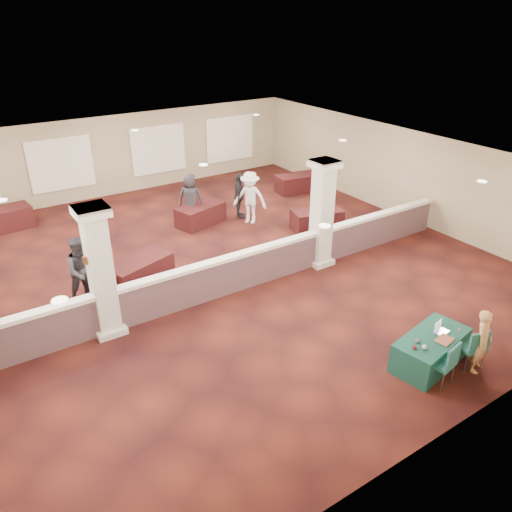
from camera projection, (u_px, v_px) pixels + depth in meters
ground at (208, 269)px, 14.83m from camera, size 16.00×16.00×0.00m
wall_back at (112, 156)px, 20.09m from camera, size 16.00×0.04×3.20m
wall_front at (438, 375)px, 8.14m from camera, size 16.00×0.04×3.20m
wall_right at (401, 173)px, 18.05m from camera, size 0.04×16.00×3.20m
ceiling at (203, 164)px, 13.40m from camera, size 16.00×16.00×0.02m
partition_wall at (234, 272)px, 13.46m from camera, size 15.60×0.28×1.10m
column_left at (101, 271)px, 11.25m from camera, size 0.72×0.72×3.20m
column_right at (322, 213)px, 14.45m from camera, size 0.72×0.72×3.20m
sconce_left at (86, 260)px, 10.95m from camera, size 0.12×0.12×0.18m
sconce_right at (111, 254)px, 11.23m from camera, size 0.12×0.12×0.18m
near_table at (430, 350)px, 10.77m from camera, size 1.96×1.22×0.70m
conf_chair_main at (474, 345)px, 10.53m from camera, size 0.62×0.62×0.98m
conf_chair_side at (445, 360)px, 10.05m from camera, size 0.59×0.60×1.02m
woman at (482, 341)px, 10.42m from camera, size 0.61×0.50×1.46m
far_table_front_left at (122, 277)px, 13.67m from camera, size 1.87×1.36×0.68m
far_table_front_center at (140, 272)px, 13.90m from camera, size 2.03×1.46×0.74m
far_table_front_right at (317, 220)px, 17.36m from camera, size 1.88×1.27×0.70m
far_table_back_left at (3, 220)px, 17.27m from camera, size 1.98×1.14×0.76m
far_table_back_center at (201, 215)px, 17.77m from camera, size 1.91×1.31×0.71m
far_table_back_right at (298, 183)px, 20.94m from camera, size 1.89×1.15×0.72m
attendee_a at (83, 270)px, 12.84m from camera, size 0.92×0.57×1.83m
attendee_b at (250, 198)px, 17.65m from camera, size 1.18×1.28×1.88m
attendee_c at (239, 196)px, 18.11m from camera, size 0.91×1.09×1.68m
attendee_d at (191, 199)px, 17.64m from camera, size 1.00×0.94×1.81m
laptop_base at (442, 332)px, 10.76m from camera, size 0.35×0.27×0.02m
laptop_screen at (438, 325)px, 10.78m from camera, size 0.31×0.07×0.21m
screen_glow at (438, 326)px, 10.78m from camera, size 0.28×0.06×0.18m
knitting at (445, 340)px, 10.48m from camera, size 0.43×0.35×0.03m
yarn_cream at (425, 347)px, 10.20m from camera, size 0.11×0.11×0.11m
yarn_red at (415, 347)px, 10.21m from camera, size 0.10×0.10×0.10m
yarn_grey at (418, 341)px, 10.40m from camera, size 0.10×0.10×0.10m
scissors at (459, 330)px, 10.82m from camera, size 0.12×0.05×0.01m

